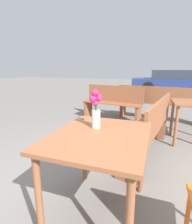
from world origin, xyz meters
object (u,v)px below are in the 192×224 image
Objects in this scene: flower_vase at (96,112)px; bench_near at (152,126)px; bench_far at (159,102)px; parked_car at (175,82)px; bench_middle at (113,102)px; table_front at (100,147)px.

bench_near is (0.38, 1.14, -0.43)m from flower_vase.
bench_near is at bearing 71.53° from flower_vase.
parked_car is (0.39, 5.94, 0.09)m from bench_far.
flower_vase is at bearing -96.67° from bench_far.
flower_vase is 9.01m from parked_car.
bench_near is at bearing -55.21° from bench_middle.
bench_near is at bearing -92.69° from parked_car.
flower_vase is 2.84m from bench_middle.
bench_middle is (-1.09, 1.57, -0.01)m from bench_near.
bench_near is 1.09× the size of bench_middle.
flower_vase is 1.28m from bench_near.
parked_car is (0.66, 9.10, -0.06)m from table_front.
bench_near and bench_middle have the same top height.
bench_far is at bearing 85.21° from table_front.
flower_vase is at bearing -75.33° from bench_middle.
table_front is 0.59× the size of bench_near.
bench_middle and bench_far have the same top height.
bench_middle reaches higher than table_front.
parked_car reaches higher than bench_far.
parked_car is at bearing 76.88° from bench_middle.
table_front is at bearing -74.28° from bench_middle.
bench_middle is (-0.80, 2.84, -0.18)m from table_front.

